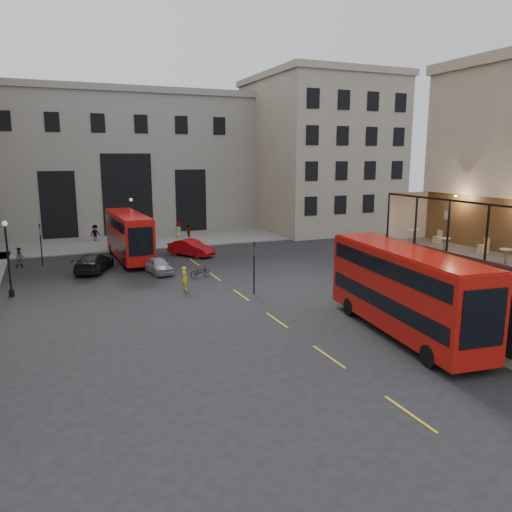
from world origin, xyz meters
name	(u,v)px	position (x,y,z in m)	size (l,w,h in m)	color
ground	(363,351)	(0.00, 0.00, 0.00)	(140.00, 140.00, 0.00)	black
host_frontage	(464,294)	(6.50, 0.00, 2.25)	(3.00, 11.00, 4.50)	tan
cafe_floor	(468,253)	(6.50, 0.00, 4.55)	(3.00, 10.00, 0.10)	slate
gateway	(120,158)	(-5.00, 47.99, 9.39)	(35.00, 10.60, 18.00)	gray
building_right	(319,151)	(20.00, 39.97, 10.39)	(16.60, 18.60, 20.00)	#9E947F
pavement_far	(128,241)	(-6.00, 38.00, 0.06)	(40.00, 12.00, 0.12)	slate
traffic_light_near	(254,261)	(-1.00, 12.00, 2.42)	(0.16, 0.20, 3.80)	black
traffic_light_far	(41,239)	(-15.00, 28.00, 2.42)	(0.16, 0.20, 3.80)	black
street_lamp_a	(9,263)	(-17.00, 18.00, 2.39)	(0.36, 0.36, 5.33)	black
street_lamp_b	(132,226)	(-6.00, 34.00, 2.39)	(0.36, 0.36, 5.33)	black
bus_near	(404,287)	(3.37, 1.18, 2.70)	(4.03, 12.25, 4.80)	#A3110B
bus_far	(129,234)	(-7.35, 27.58, 2.49)	(2.91, 11.19, 4.44)	#BA110C
car_a	(158,266)	(-5.97, 21.03, 0.66)	(1.55, 3.85, 1.31)	#A7A9AF
car_b	(191,248)	(-1.45, 27.15, 0.80)	(1.69, 4.85, 1.60)	maroon
car_c	(94,263)	(-10.92, 23.77, 0.78)	(2.20, 5.41, 1.57)	black
bicycle	(200,272)	(-3.15, 18.26, 0.46)	(0.61, 1.74, 0.91)	gray
cyclist	(185,278)	(-5.28, 15.01, 0.87)	(0.64, 0.42, 1.75)	#FAFE1A
pedestrian_a	(20,258)	(-16.78, 27.93, 0.89)	(0.87, 0.68, 1.79)	gray
pedestrian_b	(95,233)	(-9.39, 39.32, 0.99)	(1.28, 0.73, 1.98)	gray
pedestrian_c	(189,231)	(1.24, 37.96, 0.79)	(0.93, 0.39, 1.58)	gray
pedestrian_d	(178,230)	(0.07, 38.31, 0.96)	(0.94, 0.61, 1.91)	gray
cafe_table_near	(506,254)	(5.73, -3.05, 5.11)	(0.61, 0.61, 0.77)	silver
cafe_table_mid	(445,243)	(5.49, 0.68, 5.09)	(0.60, 0.60, 0.75)	beige
cafe_table_far	(414,234)	(5.69, 3.38, 5.16)	(0.68, 0.68, 0.85)	beige
cafe_chair_b	(483,249)	(7.02, -0.51, 4.86)	(0.51, 0.51, 0.86)	#D6BF7B
cafe_chair_c	(484,248)	(7.19, -0.41, 4.84)	(0.42, 0.42, 0.78)	tan
cafe_chair_d	(437,239)	(7.05, 2.92, 4.84)	(0.40, 0.40, 0.78)	tan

